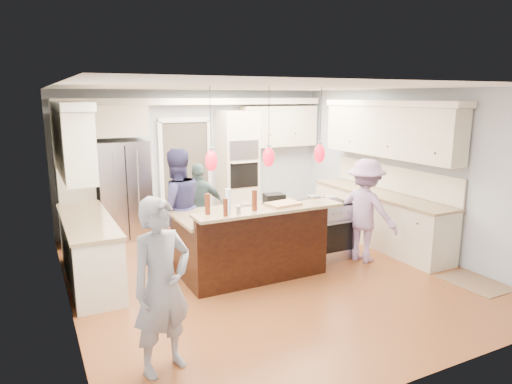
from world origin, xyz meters
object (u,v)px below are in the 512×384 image
Objects in this scene: kitchen_island at (250,241)px; island_range at (325,229)px; refrigerator at (123,190)px; person_far_left at (177,208)px; person_bar_end at (162,286)px.

island_range is at bearing 3.07° from kitchen_island.
person_far_left reaches higher than refrigerator.
person_far_left is at bearing 162.54° from island_range.
refrigerator is at bearing 137.41° from island_range.
person_bar_end is (-3.22, -1.93, 0.39)m from island_range.
person_far_left is at bearing 137.34° from kitchen_island.
person_far_left is at bearing -75.82° from refrigerator.
person_far_left is (-2.26, 0.71, 0.45)m from island_range.
kitchen_island is at bearing -63.08° from refrigerator.
kitchen_island is at bearing -176.93° from island_range.
kitchen_island is at bearing 27.79° from person_bar_end.
person_far_left is (0.45, -1.78, 0.01)m from refrigerator.
person_bar_end is at bearing 68.16° from person_far_left.
person_bar_end is (-1.81, -1.85, 0.36)m from kitchen_island.
refrigerator is 4.45m from person_bar_end.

